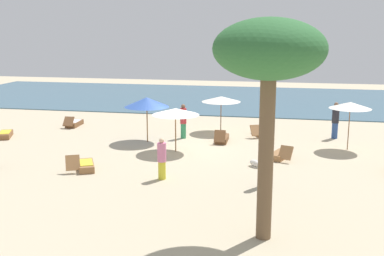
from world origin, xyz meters
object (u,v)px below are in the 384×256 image
lounger_0 (74,123)px  lounger_1 (222,139)px  umbrella_2 (350,105)px  person_4 (335,120)px  umbrella_1 (147,102)px  person_2 (263,164)px  lounger_5 (261,133)px  umbrella_3 (221,99)px  person_1 (268,115)px  lounger_2 (281,155)px  palm_0 (269,55)px  lounger_6 (85,165)px  lounger_3 (4,134)px  dog (256,163)px  person_0 (162,159)px  umbrella_0 (175,112)px  person_3 (183,121)px

lounger_0 → lounger_1: lounger_1 is taller
umbrella_2 → person_4: umbrella_2 is taller
umbrella_1 → lounger_0: size_ratio=1.35×
person_2 → lounger_5: bearing=93.4°
umbrella_3 → person_2: umbrella_3 is taller
lounger_5 → person_1: person_1 is taller
lounger_5 → lounger_2: bearing=-75.8°
lounger_5 → palm_0: size_ratio=0.29×
person_1 → palm_0: 15.25m
lounger_2 → lounger_6: bearing=-157.4°
lounger_3 → person_1: 14.69m
umbrella_3 → dog: (2.40, -6.56, -1.72)m
lounger_6 → person_2: size_ratio=1.00×
person_0 → umbrella_2: bearing=38.8°
umbrella_1 → lounger_0: bearing=151.9°
lounger_0 → palm_0: palm_0 is taller
umbrella_0 → dog: 4.68m
umbrella_1 → palm_0: bearing=-58.2°
person_3 → dog: bearing=-48.0°
person_3 → lounger_6: bearing=-113.7°
umbrella_0 → lounger_0: size_ratio=1.30×
lounger_5 → palm_0: (0.77, -12.96, 4.98)m
umbrella_1 → person_0: bearing=-68.4°
lounger_5 → person_3: (-4.08, -1.33, 0.77)m
umbrella_1 → person_3: (1.67, 1.14, -1.14)m
dog → lounger_2: bearing=56.4°
umbrella_0 → lounger_2: (4.96, -0.27, -1.77)m
lounger_6 → person_2: person_2 is taller
lounger_3 → person_0: size_ratio=1.07×
umbrella_1 → palm_0: palm_0 is taller
lounger_2 → lounger_5: 4.55m
person_2 → lounger_1: bearing=109.9°
dog → person_0: bearing=-145.4°
person_2 → person_0: bearing=177.8°
umbrella_1 → person_4: bearing=15.5°
person_3 → palm_0: palm_0 is taller
umbrella_3 → lounger_1: size_ratio=1.32×
umbrella_3 → lounger_5: size_ratio=1.24×
lounger_2 → person_4: person_4 is taller
lounger_6 → person_1: person_1 is taller
palm_0 → person_2: bearing=93.4°
lounger_2 → palm_0: size_ratio=0.29×
umbrella_1 → lounger_1: bearing=10.6°
person_2 → person_3: (-4.59, 7.19, 0.05)m
umbrella_2 → lounger_0: bearing=170.4°
umbrella_0 → lounger_6: size_ratio=1.30×
umbrella_1 → umbrella_3: (3.43, 3.07, -0.20)m
umbrella_3 → lounger_6: umbrella_3 is taller
umbrella_2 → lounger_2: (-3.17, -2.22, -2.02)m
person_2 → person_3: person_3 is taller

